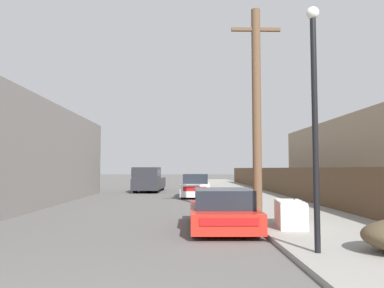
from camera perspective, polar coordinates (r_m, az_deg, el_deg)
The scene contains 9 objects.
sidewalk_curb at distance 26.70m, azimuth 8.06°, elevation -7.41°, with size 4.20×63.00×0.12m, color gray.
discarded_fridge at distance 11.28m, azimuth 14.72°, elevation -10.24°, with size 0.93×1.71×0.76m.
parked_sports_car_red at distance 11.27m, azimuth 4.60°, elevation -10.07°, with size 1.91×4.29×1.19m.
car_parked_mid at distance 23.39m, azimuth 0.61°, elevation -6.48°, with size 1.97×4.36×1.45m.
pickup_truck at distance 28.87m, azimuth -6.63°, elevation -5.41°, with size 2.19×5.69×1.87m.
utility_pole at distance 13.78m, azimuth 9.82°, elevation 5.42°, with size 1.80×0.32×7.50m.
street_lamp at distance 8.03m, azimuth 18.19°, elevation 5.17°, with size 0.26×0.26×5.01m.
wooden_fence at distance 25.13m, azimuth 13.16°, elevation -5.49°, with size 0.08×44.35×1.71m, color brown.
building_right_house at distance 24.69m, azimuth 26.57°, elevation -2.14°, with size 6.00×16.89×4.61m, color gray.
Camera 1 is at (1.11, -2.81, 1.79)m, focal length 35.00 mm.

